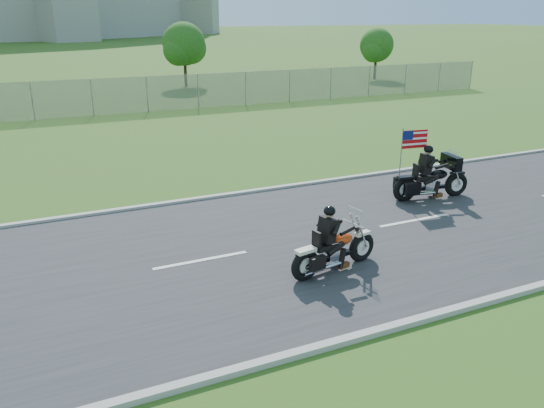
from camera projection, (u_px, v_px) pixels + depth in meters
name	position (u px, v px, depth m)	size (l,w,h in m)	color
ground	(280.00, 247.00, 12.83)	(420.00, 420.00, 0.00)	#385219
road	(280.00, 246.00, 12.82)	(120.00, 8.00, 0.04)	#28282B
curb_north	(225.00, 196.00, 16.29)	(120.00, 0.18, 0.12)	#9E9B93
curb_south	(378.00, 332.00, 9.34)	(120.00, 0.18, 0.12)	#9E9B93
fence	(32.00, 101.00, 27.71)	(60.00, 0.03, 2.00)	gray
tree_fence_near	(184.00, 46.00, 39.91)	(3.52, 3.28, 4.75)	#382316
tree_fence_far	(377.00, 47.00, 44.48)	(3.08, 2.87, 4.20)	#382316
motorcycle_lead	(333.00, 251.00, 11.46)	(2.31, 0.84, 1.57)	black
motorcycle_follow	(431.00, 181.00, 15.93)	(2.53, 0.93, 2.11)	black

